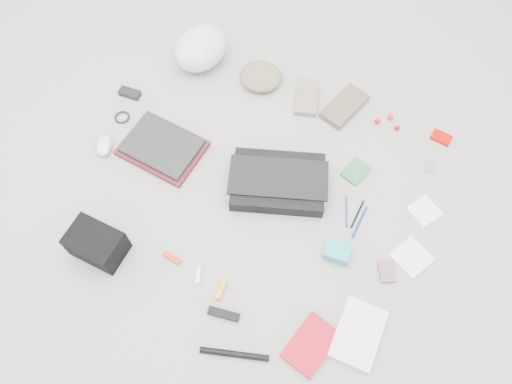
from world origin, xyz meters
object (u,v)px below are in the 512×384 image
(book_red, at_px, (311,345))
(accordion_wallet, at_px, (337,252))
(laptop, at_px, (162,145))
(bike_helmet, at_px, (201,48))
(messenger_bag, at_px, (278,182))
(camera_bag, at_px, (97,244))

(book_red, relative_size, accordion_wallet, 2.03)
(laptop, relative_size, bike_helmet, 1.10)
(messenger_bag, bearing_deg, bike_helmet, 121.94)
(accordion_wallet, bearing_deg, book_red, -89.27)
(camera_bag, distance_m, book_red, 0.89)
(bike_helmet, height_order, accordion_wallet, bike_helmet)
(camera_bag, relative_size, book_red, 1.01)
(laptop, bearing_deg, book_red, -24.53)
(bike_helmet, relative_size, book_red, 1.40)
(laptop, xyz_separation_m, accordion_wallet, (0.85, -0.21, -0.01))
(bike_helmet, xyz_separation_m, book_red, (0.89, -1.11, -0.07))
(bike_helmet, height_order, book_red, bike_helmet)
(laptop, xyz_separation_m, bike_helmet, (-0.03, 0.53, 0.05))
(camera_bag, distance_m, accordion_wallet, 0.93)
(messenger_bag, xyz_separation_m, camera_bag, (-0.57, -0.51, 0.03))
(laptop, bearing_deg, camera_bag, -84.11)
(laptop, distance_m, bike_helmet, 0.54)
(laptop, distance_m, accordion_wallet, 0.87)
(accordion_wallet, bearing_deg, camera_bag, -161.41)
(camera_bag, xyz_separation_m, accordion_wallet, (0.88, 0.30, -0.04))
(messenger_bag, distance_m, book_red, 0.67)
(camera_bag, bearing_deg, accordion_wallet, 25.37)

